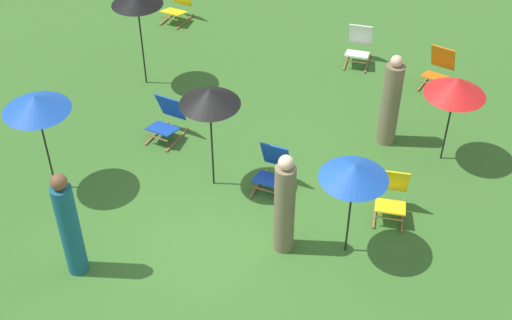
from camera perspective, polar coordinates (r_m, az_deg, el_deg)
ground_plane at (r=11.25m, az=-2.67°, el=-5.48°), size 40.00×40.00×0.00m
deckchair_0 at (r=11.45m, az=10.81°, el=-2.81°), size 0.65×0.85×0.83m
deckchair_1 at (r=12.90m, az=-7.15°, el=3.23°), size 0.49×0.77×0.83m
deckchair_3 at (r=16.63m, az=-6.34°, el=12.25°), size 0.48×0.76×0.83m
deckchair_5 at (r=15.09m, az=8.24°, el=9.02°), size 0.61×0.84×0.83m
deckchair_6 at (r=14.66m, az=14.45°, el=7.09°), size 0.55×0.80×0.83m
deckchair_8 at (r=11.73m, az=1.34°, el=-0.73°), size 0.53×0.79×0.83m
umbrella_0 at (r=12.07m, az=15.73°, el=5.69°), size 1.02×1.02×1.67m
umbrella_1 at (r=9.93m, az=7.88°, el=-0.95°), size 0.99×0.99×1.69m
umbrella_2 at (r=13.72m, az=-9.53°, el=12.56°), size 0.97×0.97×1.94m
umbrella_3 at (r=10.95m, az=-3.74°, el=5.07°), size 0.96×0.96×1.91m
umbrella_4 at (r=11.40m, az=-17.24°, el=4.35°), size 1.05×1.05×1.84m
person_0 at (r=12.64m, az=10.73°, el=4.53°), size 0.34×0.34×1.78m
person_1 at (r=10.36m, az=-14.74°, el=-5.19°), size 0.42×0.42×1.83m
person_2 at (r=10.38m, az=2.30°, el=-3.71°), size 0.44×0.44×1.78m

